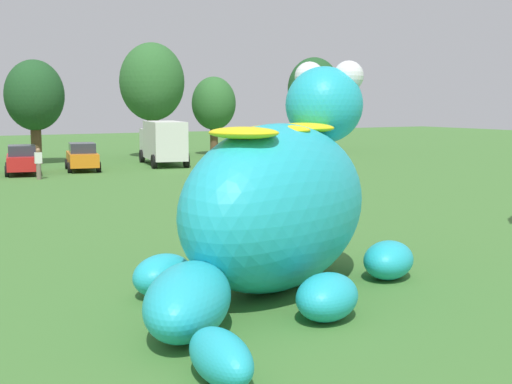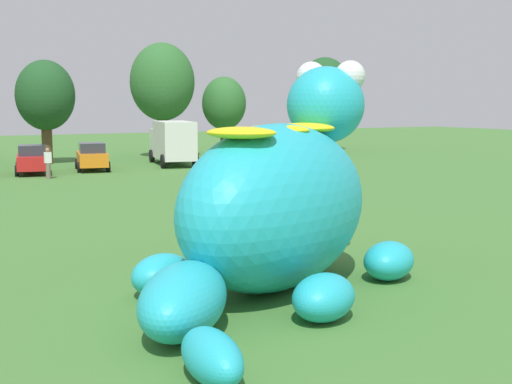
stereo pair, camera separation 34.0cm
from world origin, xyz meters
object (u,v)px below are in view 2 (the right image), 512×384
at_px(giant_inflatable_creature, 277,204).
at_px(box_truck, 172,141).
at_px(spectator_mid_field, 48,164).
at_px(car_orange, 92,157).
at_px(spectator_by_cars, 335,200).
at_px(car_red, 32,159).

height_order(giant_inflatable_creature, box_truck, giant_inflatable_creature).
distance_m(giant_inflatable_creature, spectator_mid_field, 25.69).
relative_size(car_orange, spectator_by_cars, 2.55).
height_order(giant_inflatable_creature, spectator_by_cars, giant_inflatable_creature).
relative_size(giant_inflatable_creature, spectator_mid_field, 5.18).
xyz_separation_m(giant_inflatable_creature, car_red, (0.07, 28.85, -1.06)).
bearing_deg(spectator_mid_field, car_orange, 46.92).
height_order(box_truck, spectator_by_cars, box_truck).
height_order(giant_inflatable_creature, car_orange, giant_inflatable_creature).
bearing_deg(spectator_mid_field, spectator_by_cars, -74.10).
bearing_deg(giant_inflatable_creature, spectator_by_cars, 46.35).
relative_size(car_red, spectator_by_cars, 2.54).
xyz_separation_m(giant_inflatable_creature, box_truck, (9.58, 30.54, -0.32)).
bearing_deg(spectator_mid_field, giant_inflatable_creature, -90.68).
bearing_deg(box_truck, giant_inflatable_creature, -107.41).
bearing_deg(box_truck, car_red, -169.92).
bearing_deg(car_orange, car_red, -172.07).
relative_size(car_red, car_orange, 1.00).
distance_m(car_red, car_orange, 3.73).
bearing_deg(car_orange, spectator_by_cars, -84.84).
bearing_deg(car_red, spectator_by_cars, -75.70).
bearing_deg(giant_inflatable_creature, car_orange, 82.69).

